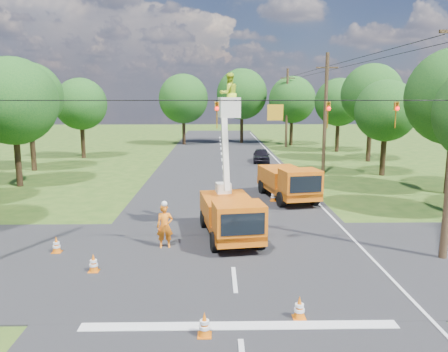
{
  "coord_description": "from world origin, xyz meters",
  "views": [
    {
      "loc": [
        -0.64,
        -14.57,
        6.42
      ],
      "look_at": [
        -0.25,
        6.51,
        2.6
      ],
      "focal_mm": 35.0,
      "sensor_mm": 36.0,
      "label": 1
    }
  ],
  "objects_px": {
    "traffic_cone_0": "(204,325)",
    "tree_right_c": "(386,111)",
    "traffic_cone_4": "(94,263)",
    "tree_far_a": "(183,99)",
    "traffic_cone_2": "(234,212)",
    "tree_left_f": "(81,104)",
    "tree_right_e": "(339,102)",
    "distant_car": "(261,155)",
    "ground_worker": "(165,226)",
    "second_truck": "(289,182)",
    "tree_right_d": "(372,94)",
    "pole_right_mid": "(325,113)",
    "traffic_cone_1": "(299,308)",
    "traffic_cone_5": "(56,245)",
    "tree_far_c": "(292,100)",
    "traffic_cone_3": "(273,196)",
    "bucket_truck": "(231,204)",
    "tree_far_b": "(242,94)",
    "tree_left_e": "(29,96)",
    "tree_left_d": "(13,101)",
    "pole_right_far": "(287,107)",
    "traffic_cone_7": "(278,182)"
  },
  "relations": [
    {
      "from": "traffic_cone_2",
      "to": "tree_left_f",
      "type": "bearing_deg",
      "value": 122.18
    },
    {
      "from": "traffic_cone_1",
      "to": "tree_right_d",
      "type": "distance_m",
      "value": 34.91
    },
    {
      "from": "distant_car",
      "to": "traffic_cone_4",
      "type": "distance_m",
      "value": 29.11
    },
    {
      "from": "bucket_truck",
      "to": "tree_right_d",
      "type": "xyz_separation_m",
      "value": [
        14.79,
        24.29,
        5.04
      ]
    },
    {
      "from": "distant_car",
      "to": "tree_right_e",
      "type": "bearing_deg",
      "value": 44.87
    },
    {
      "from": "ground_worker",
      "to": "distant_car",
      "type": "relative_size",
      "value": 0.48
    },
    {
      "from": "ground_worker",
      "to": "traffic_cone_7",
      "type": "distance_m",
      "value": 14.59
    },
    {
      "from": "traffic_cone_4",
      "to": "tree_right_e",
      "type": "height_order",
      "value": "tree_right_e"
    },
    {
      "from": "traffic_cone_0",
      "to": "tree_right_c",
      "type": "relative_size",
      "value": 0.09
    },
    {
      "from": "traffic_cone_0",
      "to": "traffic_cone_4",
      "type": "distance_m",
      "value": 6.19
    },
    {
      "from": "traffic_cone_3",
      "to": "tree_right_c",
      "type": "relative_size",
      "value": 0.09
    },
    {
      "from": "tree_far_b",
      "to": "tree_left_e",
      "type": "bearing_deg",
      "value": -130.72
    },
    {
      "from": "traffic_cone_1",
      "to": "traffic_cone_5",
      "type": "xyz_separation_m",
      "value": [
        -9.08,
        5.68,
        0.0
      ]
    },
    {
      "from": "pole_right_far",
      "to": "pole_right_mid",
      "type": "bearing_deg",
      "value": -90.0
    },
    {
      "from": "pole_right_far",
      "to": "tree_far_a",
      "type": "height_order",
      "value": "pole_right_far"
    },
    {
      "from": "pole_right_mid",
      "to": "traffic_cone_0",
      "type": "bearing_deg",
      "value": -110.24
    },
    {
      "from": "traffic_cone_2",
      "to": "tree_far_c",
      "type": "relative_size",
      "value": 0.08
    },
    {
      "from": "second_truck",
      "to": "tree_left_e",
      "type": "distance_m",
      "value": 24.41
    },
    {
      "from": "traffic_cone_4",
      "to": "distant_car",
      "type": "bearing_deg",
      "value": 71.83
    },
    {
      "from": "distant_car",
      "to": "second_truck",
      "type": "bearing_deg",
      "value": -85.57
    },
    {
      "from": "tree_right_c",
      "to": "tree_far_c",
      "type": "bearing_deg",
      "value": 99.14
    },
    {
      "from": "traffic_cone_1",
      "to": "tree_left_d",
      "type": "relative_size",
      "value": 0.08
    },
    {
      "from": "pole_right_far",
      "to": "traffic_cone_2",
      "type": "bearing_deg",
      "value": -103.51
    },
    {
      "from": "tree_right_d",
      "to": "tree_left_e",
      "type": "bearing_deg",
      "value": -171.01
    },
    {
      "from": "tree_left_d",
      "to": "tree_far_b",
      "type": "xyz_separation_m",
      "value": [
        18.0,
        30.0,
        0.68
      ]
    },
    {
      "from": "traffic_cone_2",
      "to": "traffic_cone_7",
      "type": "bearing_deg",
      "value": 67.24
    },
    {
      "from": "distant_car",
      "to": "tree_right_c",
      "type": "xyz_separation_m",
      "value": [
        9.32,
        -7.5,
        4.63
      ]
    },
    {
      "from": "traffic_cone_4",
      "to": "tree_right_d",
      "type": "relative_size",
      "value": 0.07
    },
    {
      "from": "traffic_cone_4",
      "to": "tree_left_d",
      "type": "bearing_deg",
      "value": 121.25
    },
    {
      "from": "traffic_cone_2",
      "to": "traffic_cone_5",
      "type": "relative_size",
      "value": 1.0
    },
    {
      "from": "traffic_cone_2",
      "to": "pole_right_mid",
      "type": "bearing_deg",
      "value": 59.77
    },
    {
      "from": "tree_left_f",
      "to": "tree_right_e",
      "type": "xyz_separation_m",
      "value": [
        28.6,
        5.0,
        0.13
      ]
    },
    {
      "from": "traffic_cone_4",
      "to": "tree_far_a",
      "type": "distance_m",
      "value": 44.54
    },
    {
      "from": "pole_right_mid",
      "to": "tree_left_f",
      "type": "relative_size",
      "value": 1.19
    },
    {
      "from": "pole_right_mid",
      "to": "tree_right_d",
      "type": "bearing_deg",
      "value": 48.01
    },
    {
      "from": "tree_right_e",
      "to": "tree_far_c",
      "type": "height_order",
      "value": "tree_far_c"
    },
    {
      "from": "tree_right_c",
      "to": "tree_right_e",
      "type": "height_order",
      "value": "tree_right_e"
    },
    {
      "from": "traffic_cone_0",
      "to": "tree_left_f",
      "type": "distance_m",
      "value": 38.63
    },
    {
      "from": "pole_right_far",
      "to": "ground_worker",
      "type": "bearing_deg",
      "value": -106.4
    },
    {
      "from": "distant_car",
      "to": "traffic_cone_3",
      "type": "xyz_separation_m",
      "value": [
        -0.96,
        -16.63,
        -0.32
      ]
    },
    {
      "from": "bucket_truck",
      "to": "traffic_cone_3",
      "type": "distance_m",
      "value": 7.83
    },
    {
      "from": "traffic_cone_4",
      "to": "second_truck",
      "type": "bearing_deg",
      "value": 51.35
    },
    {
      "from": "traffic_cone_3",
      "to": "tree_left_d",
      "type": "height_order",
      "value": "tree_left_d"
    },
    {
      "from": "ground_worker",
      "to": "traffic_cone_4",
      "type": "distance_m",
      "value": 3.57
    },
    {
      "from": "bucket_truck",
      "to": "pole_right_far",
      "type": "bearing_deg",
      "value": 68.54
    },
    {
      "from": "distant_car",
      "to": "tree_far_a",
      "type": "distance_m",
      "value": 19.53
    },
    {
      "from": "traffic_cone_3",
      "to": "tree_left_f",
      "type": "distance_m",
      "value": 27.34
    },
    {
      "from": "bucket_truck",
      "to": "pole_right_mid",
      "type": "xyz_separation_m",
      "value": [
        8.49,
        17.29,
        3.47
      ]
    },
    {
      "from": "second_truck",
      "to": "tree_right_d",
      "type": "bearing_deg",
      "value": 46.03
    },
    {
      "from": "tree_far_c",
      "to": "traffic_cone_2",
      "type": "bearing_deg",
      "value": -104.29
    }
  ]
}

